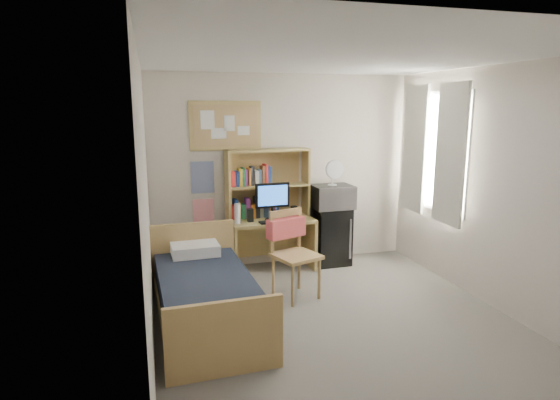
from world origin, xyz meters
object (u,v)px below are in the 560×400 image
object	(u,v)px
bed	(206,301)
microwave	(332,197)
desk	(271,244)
bulletin_board	(226,126)
speaker_left	(250,215)
desk_fan	(333,174)
desk_chair	(296,255)
monitor	(272,202)
mini_fridge	(331,235)
speaker_right	(294,212)

from	to	relation	value
bed	microwave	world-z (taller)	microwave
desk	bulletin_board	bearing A→B (deg)	149.37
bulletin_board	desk	size ratio (longest dim) A/B	0.84
bulletin_board	bed	size ratio (longest dim) A/B	0.51
desk	speaker_left	size ratio (longest dim) A/B	6.54
desk	microwave	xyz separation A→B (m)	(0.87, 0.02, 0.60)
bed	desk_fan	bearing A→B (deg)	34.91
speaker_left	microwave	bearing A→B (deg)	1.87
desk	desk_chair	bearing A→B (deg)	-90.63
desk	monitor	bearing A→B (deg)	-90.00
bed	desk_fan	distance (m)	2.60
desk	speaker_left	xyz separation A→B (m)	(-0.30, -0.07, 0.44)
bulletin_board	speaker_left	distance (m)	1.21
microwave	bulletin_board	bearing A→B (deg)	168.36
bed	microwave	distance (m)	2.49
desk_chair	mini_fridge	xyz separation A→B (m)	(0.83, 1.04, -0.11)
bulletin_board	desk_chair	world-z (taller)	bulletin_board
monitor	bed	bearing A→B (deg)	-129.94
desk_fan	desk_chair	bearing A→B (deg)	-130.24
desk_chair	speaker_left	distance (m)	1.02
desk	desk_chair	size ratio (longest dim) A/B	1.10
desk	monitor	size ratio (longest dim) A/B	2.31
desk	monitor	xyz separation A→B (m)	(0.00, -0.06, 0.59)
bed	bulletin_board	bearing A→B (deg)	71.36
microwave	desk_fan	size ratio (longest dim) A/B	1.74
bulletin_board	speaker_left	world-z (taller)	bulletin_board
desk_chair	mini_fridge	distance (m)	1.33
bed	speaker_right	xyz separation A→B (m)	(1.34, 1.39, 0.53)
bed	speaker_left	size ratio (longest dim) A/B	10.86
mini_fridge	monitor	world-z (taller)	monitor
bulletin_board	desk_chair	distance (m)	1.99
desk_chair	desk_fan	xyz separation A→B (m)	(0.83, 1.02, 0.76)
microwave	speaker_right	bearing A→B (deg)	-174.39
monitor	speaker_right	bearing A→B (deg)	-0.00
microwave	desk_fan	xyz separation A→B (m)	(0.00, 0.00, 0.31)
bulletin_board	bed	world-z (taller)	bulletin_board
speaker_left	microwave	size ratio (longest dim) A/B	0.32
speaker_left	desk_fan	distance (m)	1.26
speaker_left	bed	bearing A→B (deg)	-121.38
speaker_left	speaker_right	bearing A→B (deg)	-0.00
microwave	desk	bearing A→B (deg)	-179.68
mini_fridge	speaker_left	bearing A→B (deg)	-175.39
desk_fan	monitor	bearing A→B (deg)	-175.72
bed	speaker_left	bearing A→B (deg)	58.99
mini_fridge	desk_fan	size ratio (longest dim) A/B	2.57
desk	desk_chair	world-z (taller)	desk_chair
mini_fridge	desk_chair	bearing A→B (deg)	-129.69
mini_fridge	microwave	xyz separation A→B (m)	(0.00, -0.02, 0.56)
mini_fridge	speaker_right	distance (m)	0.69
speaker_right	microwave	size ratio (longest dim) A/B	0.31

